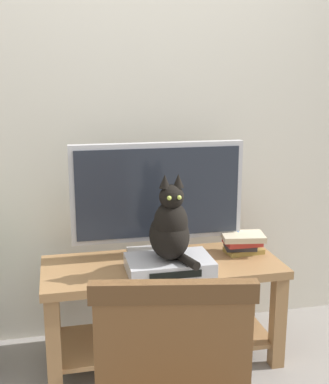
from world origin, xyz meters
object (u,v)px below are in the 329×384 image
Objects in this scene: cat at (170,228)px; book_stack at (243,242)px; tv_stand at (162,294)px; media_box at (169,265)px; tv at (158,196)px.

cat is 1.75× the size of book_stack.
cat is at bearing -158.20° from book_stack.
tv_stand is 2.85× the size of cat.
media_box is 0.97× the size of cat.
cat is at bearing -87.29° from tv.
book_stack is (0.47, 0.05, 0.24)m from tv_stand.
media_box is 0.49m from book_stack.
book_stack is (0.46, 0.17, 0.03)m from media_box.
book_stack is at bearing -7.00° from tv.
tv_stand is 0.24m from media_box.
tv_stand is 5.01× the size of book_stack.
tv is 2.11× the size of cat.
book_stack is (0.47, -0.06, -0.28)m from tv.
book_stack reaches higher than tv_stand.
tv_stand is at bearing -173.60° from book_stack.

